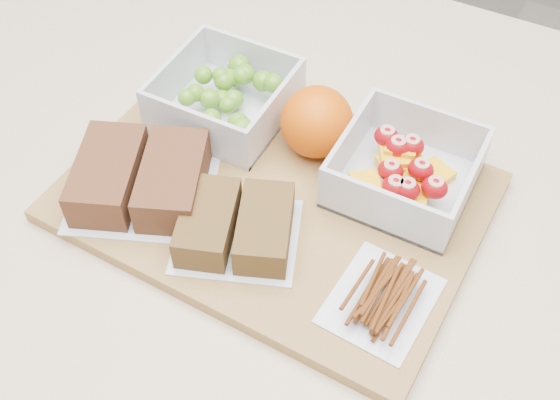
# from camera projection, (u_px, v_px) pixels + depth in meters

# --- Properties ---
(counter) EXTENTS (1.20, 0.90, 0.90)m
(counter) POSITION_uv_depth(u_px,v_px,m) (278.00, 393.00, 1.09)
(counter) COLOR beige
(counter) RESTS_ON ground
(cutting_board) EXTENTS (0.43, 0.31, 0.02)m
(cutting_board) POSITION_uv_depth(u_px,v_px,m) (274.00, 197.00, 0.74)
(cutting_board) COLOR olive
(cutting_board) RESTS_ON counter
(grape_container) EXTENTS (0.14, 0.14, 0.06)m
(grape_container) POSITION_uv_depth(u_px,v_px,m) (228.00, 97.00, 0.79)
(grape_container) COLOR silver
(grape_container) RESTS_ON cutting_board
(fruit_container) EXTENTS (0.14, 0.14, 0.06)m
(fruit_container) POSITION_uv_depth(u_px,v_px,m) (404.00, 172.00, 0.72)
(fruit_container) COLOR silver
(fruit_container) RESTS_ON cutting_board
(orange) EXTENTS (0.08, 0.08, 0.08)m
(orange) POSITION_uv_depth(u_px,v_px,m) (317.00, 122.00, 0.75)
(orange) COLOR #DB5505
(orange) RESTS_ON cutting_board
(sandwich_bag_left) EXTENTS (0.18, 0.17, 0.04)m
(sandwich_bag_left) POSITION_uv_depth(u_px,v_px,m) (141.00, 178.00, 0.72)
(sandwich_bag_left) COLOR silver
(sandwich_bag_left) RESTS_ON cutting_board
(sandwich_bag_center) EXTENTS (0.15, 0.14, 0.04)m
(sandwich_bag_center) POSITION_uv_depth(u_px,v_px,m) (236.00, 226.00, 0.68)
(sandwich_bag_center) COLOR silver
(sandwich_bag_center) RESTS_ON cutting_board
(pretzel_bag) EXTENTS (0.10, 0.11, 0.02)m
(pretzel_bag) POSITION_uv_depth(u_px,v_px,m) (382.00, 295.00, 0.64)
(pretzel_bag) COLOR silver
(pretzel_bag) RESTS_ON cutting_board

